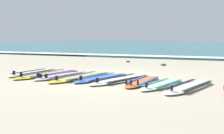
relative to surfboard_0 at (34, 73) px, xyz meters
name	(u,v)px	position (x,y,z in m)	size (l,w,h in m)	color
ground_plane	(110,79)	(2.53, -0.01, -0.04)	(80.00, 80.00, 0.00)	#C1B599
sea	(210,45)	(2.53, 37.28, 0.01)	(80.00, 60.00, 0.10)	teal
wave_foam_strip	(170,57)	(2.53, 7.95, 0.02)	(80.00, 1.33, 0.11)	white
surfboard_0	(34,73)	(0.00, 0.00, 0.00)	(0.63, 2.11, 0.18)	white
surfboard_1	(48,74)	(0.59, -0.09, 0.00)	(1.01, 2.63, 0.18)	yellow
surfboard_2	(62,76)	(1.16, -0.23, 0.00)	(0.84, 2.17, 0.18)	silver
surfboard_3	(82,77)	(1.79, -0.22, 0.00)	(1.02, 2.59, 0.18)	yellow
surfboard_4	(102,78)	(2.37, -0.16, 0.00)	(1.02, 2.22, 0.18)	#3875CC
surfboard_5	(121,79)	(2.95, -0.23, 0.00)	(1.23, 2.43, 0.18)	white
surfboard_6	(143,81)	(3.54, -0.36, 0.00)	(0.56, 2.00, 0.18)	orange
surfboard_7	(162,84)	(4.08, -0.58, 0.00)	(0.87, 1.98, 0.18)	white
surfboard_8	(189,86)	(4.68, -0.61, 0.00)	(1.10, 2.35, 0.18)	white
seaweed_clump_near_shoreline	(128,62)	(1.26, 4.89, 0.00)	(0.19, 0.15, 0.07)	#2D381E
seaweed_clump_mid_sand	(163,65)	(3.06, 4.01, 0.00)	(0.22, 0.18, 0.08)	#384723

